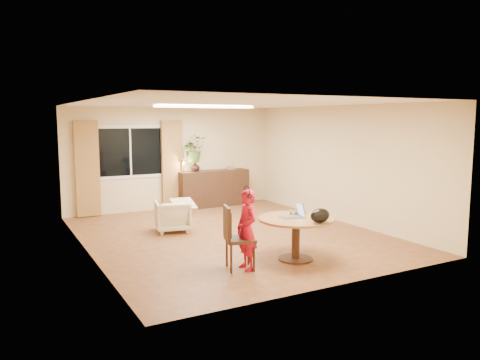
{
  "coord_description": "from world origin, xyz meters",
  "views": [
    {
      "loc": [
        -4.18,
        -8.11,
        2.3
      ],
      "look_at": [
        0.1,
        -0.2,
        1.12
      ],
      "focal_mm": 35.0,
      "sensor_mm": 36.0,
      "label": 1
    }
  ],
  "objects_px": {
    "dining_table": "(296,227)",
    "child": "(247,230)",
    "dining_chair": "(240,238)",
    "armchair": "(173,216)",
    "sideboard": "(214,188)"
  },
  "relations": [
    {
      "from": "dining_chair",
      "to": "sideboard",
      "type": "height_order",
      "value": "dining_chair"
    },
    {
      "from": "dining_chair",
      "to": "armchair",
      "type": "relative_size",
      "value": 1.42
    },
    {
      "from": "dining_table",
      "to": "armchair",
      "type": "distance_m",
      "value": 3.05
    },
    {
      "from": "dining_chair",
      "to": "armchair",
      "type": "distance_m",
      "value": 2.83
    },
    {
      "from": "dining_table",
      "to": "dining_chair",
      "type": "relative_size",
      "value": 1.25
    },
    {
      "from": "sideboard",
      "to": "dining_chair",
      "type": "bearing_deg",
      "value": -110.82
    },
    {
      "from": "child",
      "to": "dining_chair",
      "type": "bearing_deg",
      "value": -129.58
    },
    {
      "from": "dining_table",
      "to": "child",
      "type": "height_order",
      "value": "child"
    },
    {
      "from": "dining_chair",
      "to": "dining_table",
      "type": "bearing_deg",
      "value": 14.81
    },
    {
      "from": "child",
      "to": "armchair",
      "type": "height_order",
      "value": "child"
    },
    {
      "from": "dining_table",
      "to": "sideboard",
      "type": "bearing_deg",
      "value": 80.18
    },
    {
      "from": "child",
      "to": "armchair",
      "type": "distance_m",
      "value": 2.91
    },
    {
      "from": "dining_table",
      "to": "child",
      "type": "bearing_deg",
      "value": -177.11
    },
    {
      "from": "dining_chair",
      "to": "armchair",
      "type": "height_order",
      "value": "dining_chair"
    },
    {
      "from": "armchair",
      "to": "sideboard",
      "type": "relative_size",
      "value": 0.36
    }
  ]
}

